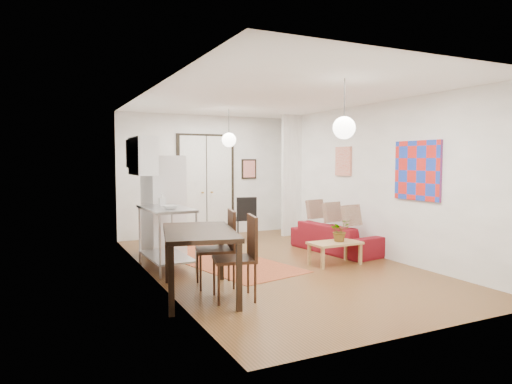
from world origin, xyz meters
name	(u,v)px	position (x,y,z in m)	size (l,w,h in m)	color
floor	(273,264)	(0.00, 0.00, 0.00)	(7.00, 7.00, 0.00)	brown
ceiling	(273,97)	(0.00, 0.00, 2.90)	(4.20, 7.00, 0.02)	white
wall_back	(205,176)	(0.00, 3.50, 1.45)	(4.20, 0.02, 2.90)	white
wall_front	(431,196)	(0.00, -3.50, 1.45)	(4.20, 0.02, 2.90)	white
wall_left	(152,185)	(-2.10, 0.00, 1.45)	(0.02, 7.00, 2.90)	white
wall_right	(369,179)	(2.10, 0.00, 1.45)	(0.02, 7.00, 2.90)	white
double_doors	(206,186)	(0.00, 3.46, 1.20)	(1.44, 0.06, 2.50)	white
stub_partition	(291,176)	(1.85, 2.55, 1.45)	(0.50, 0.10, 2.90)	white
wall_cabinet	(143,156)	(-1.92, 1.50, 1.90)	(0.35, 1.00, 0.70)	white
painting_popart	(417,170)	(2.08, -1.25, 1.65)	(0.05, 1.00, 1.00)	red
painting_abstract	(343,161)	(2.08, 0.80, 1.80)	(0.05, 0.50, 0.60)	beige
poster_back	(249,169)	(1.15, 3.47, 1.60)	(0.40, 0.03, 0.50)	red
print_left	(129,154)	(-2.07, 2.00, 1.95)	(0.03, 0.44, 0.54)	#99643F
pendant_back	(229,140)	(0.00, 2.00, 2.25)	(0.30, 0.30, 0.80)	white
pendant_front	(344,128)	(0.00, -2.00, 2.25)	(0.30, 0.30, 0.80)	white
kilim_rug	(217,259)	(-0.72, 0.84, 0.00)	(1.37, 3.65, 0.01)	#AB532A
sofa	(336,237)	(1.66, 0.44, 0.29)	(1.96, 0.76, 0.57)	maroon
coffee_table	(335,245)	(0.97, -0.48, 0.35)	(0.91, 0.52, 0.40)	tan
potted_plant	(340,230)	(1.07, -0.48, 0.59)	(0.30, 0.35, 0.39)	#2D5D2A
kitchen_counter	(166,228)	(-1.74, 0.55, 0.69)	(0.72, 1.37, 1.03)	#ABADB0
bowl	(170,207)	(-1.75, 0.25, 1.06)	(0.24, 0.24, 0.06)	silver
soap_bottle	(162,200)	(-1.75, 0.80, 1.14)	(0.10, 0.10, 0.21)	teal
fridge	(163,205)	(-1.49, 1.72, 0.95)	(0.67, 0.67, 1.91)	silver
dining_table	(199,237)	(-1.75, -1.19, 0.79)	(1.26, 1.77, 0.89)	black
dining_chair_near	(212,241)	(-1.39, -0.73, 0.64)	(0.63, 0.80, 1.10)	#3A2412
dining_chair_far	(231,249)	(-1.39, -1.43, 0.64)	(0.63, 0.80, 1.10)	#3A2412
black_side_chair	(242,214)	(0.53, 2.51, 0.59)	(0.52, 0.52, 1.00)	black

